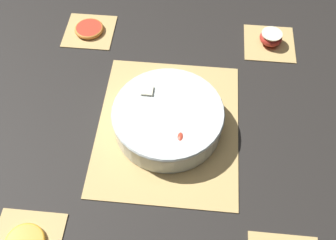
{
  "coord_description": "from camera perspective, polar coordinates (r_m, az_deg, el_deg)",
  "views": [
    {
      "loc": [
        -0.57,
        -0.05,
        0.87
      ],
      "look_at": [
        0.0,
        0.0,
        0.03
      ],
      "focal_mm": 42.0,
      "sensor_mm": 36.0,
      "label": 1
    }
  ],
  "objects": [
    {
      "name": "ground_plane",
      "position": [
        1.04,
        0.0,
        -1.06
      ],
      "size": [
        6.0,
        6.0,
        0.0
      ],
      "primitive_type": "plane",
      "color": "black"
    },
    {
      "name": "bamboo_mat_center",
      "position": [
        1.03,
        0.0,
        -0.97
      ],
      "size": [
        0.44,
        0.37,
        0.01
      ],
      "color": "tan",
      "rests_on": "ground_plane"
    },
    {
      "name": "coaster_mat_near_right",
      "position": [
        1.27,
        14.49,
        10.76
      ],
      "size": [
        0.15,
        0.15,
        0.01
      ],
      "color": "tan",
      "rests_on": "ground_plane"
    },
    {
      "name": "coaster_mat_far_right",
      "position": [
        1.29,
        -11.31,
        12.57
      ],
      "size": [
        0.15,
        0.15,
        0.01
      ],
      "color": "tan",
      "rests_on": "ground_plane"
    },
    {
      "name": "fruit_salad_bowl",
      "position": [
        1.0,
        -0.0,
        0.4
      ],
      "size": [
        0.28,
        0.28,
        0.08
      ],
      "color": "silver",
      "rests_on": "bamboo_mat_center"
    },
    {
      "name": "apple_half",
      "position": [
        1.26,
        14.71,
        11.49
      ],
      "size": [
        0.07,
        0.07,
        0.04
      ],
      "color": "#B72D23",
      "rests_on": "coaster_mat_near_right"
    },
    {
      "name": "grapefruit_slice",
      "position": [
        1.29,
        -11.38,
        12.86
      ],
      "size": [
        0.09,
        0.09,
        0.01
      ],
      "color": "red",
      "rests_on": "coaster_mat_far_right"
    }
  ]
}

